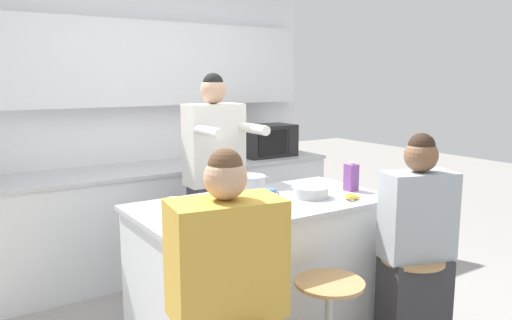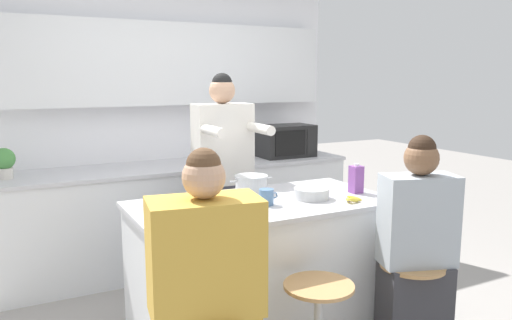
% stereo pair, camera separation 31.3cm
% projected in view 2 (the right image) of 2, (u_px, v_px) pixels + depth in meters
% --- Properties ---
extents(wall_back, '(3.46, 0.22, 2.70)m').
position_uv_depth(wall_back, '(165.00, 95.00, 4.69)').
color(wall_back, white).
rests_on(wall_back, ground_plane).
extents(back_counter, '(3.21, 0.70, 0.93)m').
position_uv_depth(back_counter, '(180.00, 214.00, 4.57)').
color(back_counter, silver).
rests_on(back_counter, ground_plane).
extents(kitchen_island, '(1.62, 0.83, 0.94)m').
position_uv_depth(kitchen_island, '(262.00, 272.00, 3.18)').
color(kitchen_island, black).
rests_on(kitchen_island, ground_plane).
extents(bar_stool_rightmost, '(0.38, 0.38, 0.63)m').
position_uv_depth(bar_stool_rightmost, '(410.00, 310.00, 2.94)').
color(bar_stool_rightmost, tan).
rests_on(bar_stool_rightmost, ground_plane).
extents(person_cooking, '(0.45, 0.57, 1.74)m').
position_uv_depth(person_cooking, '(223.00, 189.00, 3.83)').
color(person_cooking, '#383842').
rests_on(person_cooking, ground_plane).
extents(person_wrapped_blanket, '(0.54, 0.36, 1.40)m').
position_uv_depth(person_wrapped_blanket, '(206.00, 308.00, 2.30)').
color(person_wrapped_blanket, gold).
rests_on(person_wrapped_blanket, ground_plane).
extents(person_seated_near, '(0.47, 0.37, 1.39)m').
position_uv_depth(person_seated_near, '(416.00, 264.00, 2.90)').
color(person_seated_near, '#333338').
rests_on(person_seated_near, ground_plane).
extents(cooking_pot, '(0.31, 0.22, 0.12)m').
position_uv_depth(cooking_pot, '(251.00, 184.00, 3.31)').
color(cooking_pot, '#B7BABC').
rests_on(cooking_pot, kitchen_island).
extents(fruit_bowl, '(0.23, 0.23, 0.07)m').
position_uv_depth(fruit_bowl, '(312.00, 193.00, 3.17)').
color(fruit_bowl, '#B7BABC').
rests_on(fruit_bowl, kitchen_island).
extents(mixing_bowl_steel, '(0.22, 0.22, 0.06)m').
position_uv_depth(mixing_bowl_steel, '(220.00, 207.00, 2.87)').
color(mixing_bowl_steel, '#B7BABC').
rests_on(mixing_bowl_steel, kitchen_island).
extents(coffee_cup_near, '(0.12, 0.09, 0.10)m').
position_uv_depth(coffee_cup_near, '(266.00, 197.00, 3.01)').
color(coffee_cup_near, '#4C7099').
rests_on(coffee_cup_near, kitchen_island).
extents(coffee_cup_far, '(0.10, 0.07, 0.09)m').
position_uv_depth(coffee_cup_far, '(169.00, 204.00, 2.86)').
color(coffee_cup_far, white).
rests_on(coffee_cup_far, kitchen_island).
extents(banana_bunch, '(0.13, 0.10, 0.04)m').
position_uv_depth(banana_bunch, '(352.00, 199.00, 3.08)').
color(banana_bunch, yellow).
rests_on(banana_bunch, kitchen_island).
extents(juice_carton, '(0.07, 0.07, 0.20)m').
position_uv_depth(juice_carton, '(356.00, 179.00, 3.33)').
color(juice_carton, '#7A428E').
rests_on(juice_carton, kitchen_island).
extents(microwave, '(0.53, 0.34, 0.31)m').
position_uv_depth(microwave, '(286.00, 141.00, 4.92)').
color(microwave, black).
rests_on(microwave, back_counter).
extents(potted_plant, '(0.17, 0.17, 0.24)m').
position_uv_depth(potted_plant, '(4.00, 162.00, 3.84)').
color(potted_plant, beige).
rests_on(potted_plant, back_counter).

